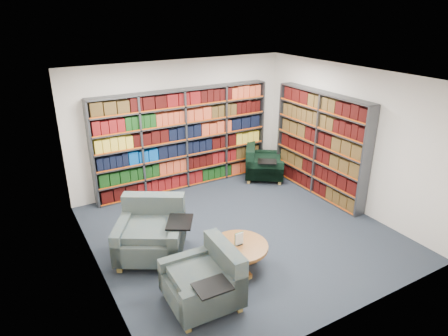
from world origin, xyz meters
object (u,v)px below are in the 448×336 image
chair_teal_front (208,281)px  coffee_table (239,250)px  chair_teal_left (152,233)px  chair_green_right (261,165)px

chair_teal_front → coffee_table: 0.89m
coffee_table → chair_teal_left: bearing=133.6°
chair_green_right → chair_teal_front: 4.44m
chair_teal_left → chair_green_right: 3.73m
chair_teal_front → coffee_table: chair_teal_front is taller
chair_teal_left → coffee_table: chair_teal_left is taller
chair_teal_left → chair_teal_front: 1.52m
chair_teal_front → coffee_table: (0.78, 0.43, -0.00)m
coffee_table → chair_green_right: bearing=49.7°
chair_green_right → coffee_table: (-2.32, -2.74, 0.02)m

